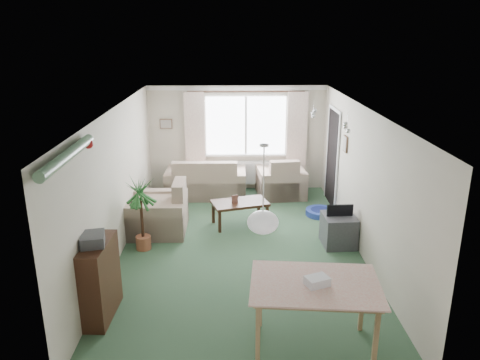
{
  "coord_description": "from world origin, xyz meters",
  "views": [
    {
      "loc": [
        -0.17,
        -7.21,
        3.57
      ],
      "look_at": [
        0.0,
        0.3,
        1.15
      ],
      "focal_mm": 35.0,
      "sensor_mm": 36.0,
      "label": 1
    }
  ],
  "objects_px": {
    "dining_table": "(313,317)",
    "pet_bed": "(320,212)",
    "armchair_corner": "(281,176)",
    "armchair_left": "(158,207)",
    "bookshelf": "(100,280)",
    "tv_cube": "(338,230)",
    "coffee_table": "(240,213)",
    "houseplant": "(142,214)",
    "sofa": "(206,177)"
  },
  "relations": [
    {
      "from": "dining_table",
      "to": "pet_bed",
      "type": "bearing_deg",
      "value": 78.05
    },
    {
      "from": "armchair_corner",
      "to": "armchair_left",
      "type": "xyz_separation_m",
      "value": [
        -2.47,
        -1.9,
        0.03
      ]
    },
    {
      "from": "bookshelf",
      "to": "tv_cube",
      "type": "distance_m",
      "value": 4.09
    },
    {
      "from": "dining_table",
      "to": "tv_cube",
      "type": "distance_m",
      "value": 2.92
    },
    {
      "from": "bookshelf",
      "to": "tv_cube",
      "type": "xyz_separation_m",
      "value": [
        3.54,
        2.03,
        -0.25
      ]
    },
    {
      "from": "coffee_table",
      "to": "bookshelf",
      "type": "distance_m",
      "value": 3.5
    },
    {
      "from": "armchair_corner",
      "to": "bookshelf",
      "type": "bearing_deg",
      "value": 53.49
    },
    {
      "from": "coffee_table",
      "to": "houseplant",
      "type": "relative_size",
      "value": 0.81
    },
    {
      "from": "armchair_left",
      "to": "tv_cube",
      "type": "relative_size",
      "value": 1.81
    },
    {
      "from": "dining_table",
      "to": "pet_bed",
      "type": "distance_m",
      "value": 4.23
    },
    {
      "from": "houseplant",
      "to": "pet_bed",
      "type": "bearing_deg",
      "value": 23.75
    },
    {
      "from": "sofa",
      "to": "armchair_left",
      "type": "height_order",
      "value": "armchair_left"
    },
    {
      "from": "armchair_left",
      "to": "coffee_table",
      "type": "bearing_deg",
      "value": 99.81
    },
    {
      "from": "coffee_table",
      "to": "pet_bed",
      "type": "xyz_separation_m",
      "value": [
        1.63,
        0.44,
        -0.17
      ]
    },
    {
      "from": "tv_cube",
      "to": "coffee_table",
      "type": "bearing_deg",
      "value": 148.91
    },
    {
      "from": "sofa",
      "to": "dining_table",
      "type": "distance_m",
      "value": 5.55
    },
    {
      "from": "armchair_left",
      "to": "houseplant",
      "type": "bearing_deg",
      "value": -11.01
    },
    {
      "from": "sofa",
      "to": "dining_table",
      "type": "xyz_separation_m",
      "value": [
        1.48,
        -5.35,
        -0.02
      ]
    },
    {
      "from": "armchair_corner",
      "to": "coffee_table",
      "type": "height_order",
      "value": "armchair_corner"
    },
    {
      "from": "sofa",
      "to": "armchair_left",
      "type": "bearing_deg",
      "value": 68.31
    },
    {
      "from": "armchair_corner",
      "to": "dining_table",
      "type": "relative_size",
      "value": 0.75
    },
    {
      "from": "bookshelf",
      "to": "dining_table",
      "type": "height_order",
      "value": "bookshelf"
    },
    {
      "from": "armchair_left",
      "to": "coffee_table",
      "type": "relative_size",
      "value": 1.04
    },
    {
      "from": "armchair_corner",
      "to": "coffee_table",
      "type": "relative_size",
      "value": 0.99
    },
    {
      "from": "bookshelf",
      "to": "armchair_left",
      "type": "bearing_deg",
      "value": 85.71
    },
    {
      "from": "sofa",
      "to": "armchair_corner",
      "type": "bearing_deg",
      "value": 179.89
    },
    {
      "from": "pet_bed",
      "to": "tv_cube",
      "type": "bearing_deg",
      "value": -87.89
    },
    {
      "from": "armchair_left",
      "to": "armchair_corner",
      "type": "bearing_deg",
      "value": 127.76
    },
    {
      "from": "sofa",
      "to": "dining_table",
      "type": "relative_size",
      "value": 1.31
    },
    {
      "from": "sofa",
      "to": "coffee_table",
      "type": "xyz_separation_m",
      "value": [
        0.72,
        -1.67,
        -0.21
      ]
    },
    {
      "from": "houseplant",
      "to": "dining_table",
      "type": "distance_m",
      "value": 3.62
    },
    {
      "from": "bookshelf",
      "to": "pet_bed",
      "type": "bearing_deg",
      "value": 47.09
    },
    {
      "from": "sofa",
      "to": "armchair_left",
      "type": "xyz_separation_m",
      "value": [
        -0.79,
        -1.92,
        0.04
      ]
    },
    {
      "from": "sofa",
      "to": "dining_table",
      "type": "height_order",
      "value": "sofa"
    },
    {
      "from": "sofa",
      "to": "armchair_corner",
      "type": "distance_m",
      "value": 1.68
    },
    {
      "from": "coffee_table",
      "to": "dining_table",
      "type": "xyz_separation_m",
      "value": [
        0.76,
        -3.68,
        0.19
      ]
    },
    {
      "from": "coffee_table",
      "to": "dining_table",
      "type": "bearing_deg",
      "value": -78.33
    },
    {
      "from": "sofa",
      "to": "dining_table",
      "type": "bearing_deg",
      "value": 106.24
    },
    {
      "from": "armchair_left",
      "to": "coffee_table",
      "type": "height_order",
      "value": "armchair_left"
    },
    {
      "from": "armchair_left",
      "to": "coffee_table",
      "type": "distance_m",
      "value": 1.56
    },
    {
      "from": "coffee_table",
      "to": "pet_bed",
      "type": "distance_m",
      "value": 1.7
    },
    {
      "from": "tv_cube",
      "to": "dining_table",
      "type": "bearing_deg",
      "value": -110.93
    },
    {
      "from": "armchair_corner",
      "to": "tv_cube",
      "type": "height_order",
      "value": "armchair_corner"
    },
    {
      "from": "coffee_table",
      "to": "pet_bed",
      "type": "bearing_deg",
      "value": 15.09
    },
    {
      "from": "houseplant",
      "to": "tv_cube",
      "type": "bearing_deg",
      "value": 1.59
    },
    {
      "from": "armchair_left",
      "to": "pet_bed",
      "type": "relative_size",
      "value": 1.84
    },
    {
      "from": "sofa",
      "to": "bookshelf",
      "type": "bearing_deg",
      "value": 76.95
    },
    {
      "from": "armchair_corner",
      "to": "coffee_table",
      "type": "distance_m",
      "value": 1.91
    },
    {
      "from": "bookshelf",
      "to": "coffee_table",
      "type": "bearing_deg",
      "value": 60.74
    },
    {
      "from": "armchair_left",
      "to": "tv_cube",
      "type": "distance_m",
      "value": 3.27
    }
  ]
}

